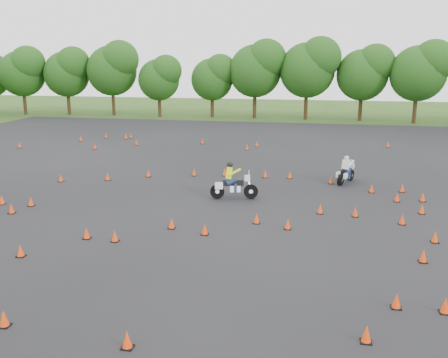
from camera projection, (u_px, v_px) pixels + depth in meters
name	position (u px, v px, depth m)	size (l,w,h in m)	color
ground	(206.00, 227.00, 21.68)	(140.00, 140.00, 0.00)	#2D5119
asphalt_pad	(231.00, 192.00, 27.40)	(62.00, 62.00, 0.00)	black
treeline	(302.00, 83.00, 53.75)	(86.71, 32.35, 10.06)	#1F4915
traffic_cones	(222.00, 188.00, 27.39)	(36.29, 32.61, 0.45)	#FA400A
rider_yellow	(234.00, 181.00, 25.75)	(2.50, 0.77, 1.93)	#E5F215
rider_white	(346.00, 169.00, 29.16)	(2.14, 0.66, 1.65)	silver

